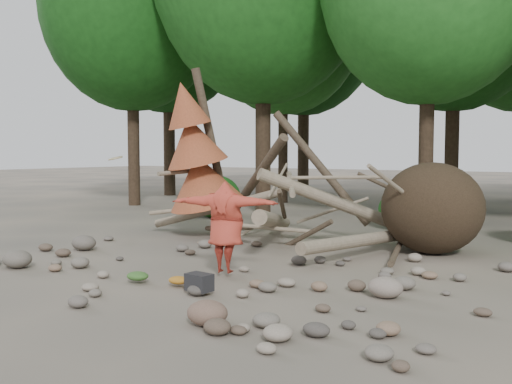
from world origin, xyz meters
The scene contains 13 objects.
ground centered at (0.00, 0.00, 0.00)m, with size 120.00×120.00×0.00m, color #514C44.
deadfall_pile centered at (2.02, 4.24, 0.95)m, with size 8.55×5.24×3.30m.
dead_conifer centered at (-3.12, 3.37, 2.11)m, with size 2.06×2.16×4.35m.
bush_left centered at (-5.50, 7.20, 0.72)m, with size 1.80×1.80×1.44m, color #164F15.
bush_mid centered at (0.80, 7.80, 0.56)m, with size 1.40×1.40×1.12m, color #1F641C.
frisbee_thrower centered at (0.22, 0.02, 0.88)m, with size 3.29×1.23×2.06m.
backpack centered at (0.62, -1.22, 0.13)m, with size 0.40×0.27×0.27m, color black.
cloth_green centered at (-0.72, -1.19, 0.07)m, with size 0.39×0.33×0.15m, color #325B24.
cloth_orange centered at (0.03, -1.02, 0.06)m, with size 0.34×0.28×0.13m, color #9F651B.
boulder_front_left centered at (-3.54, -1.52, 0.17)m, with size 0.57×0.51×0.34m, color #625C52.
boulder_front_right centered at (1.70, -2.40, 0.16)m, with size 0.54×0.48×0.32m, color brown.
boulder_mid_right centered at (3.10, 0.16, 0.16)m, with size 0.53×0.48×0.32m, color gray.
boulder_mid_left centered at (-4.04, 0.49, 0.17)m, with size 0.56×0.51×0.34m, color #5F5850.
Camera 1 is at (6.07, -8.00, 2.19)m, focal length 40.00 mm.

